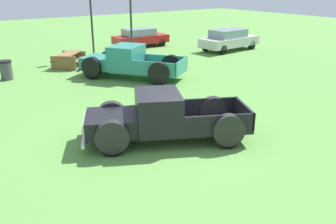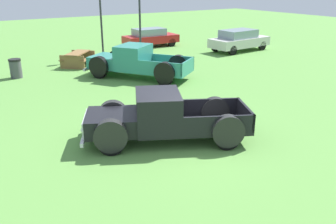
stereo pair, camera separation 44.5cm
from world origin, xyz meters
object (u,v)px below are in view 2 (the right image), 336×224
Objects in this scene: pickup_truck_behind_left at (132,62)px; lamp_post_near at (140,21)px; trash_can at (16,68)px; sedan_distant_a at (150,37)px; sedan_distant_b at (239,40)px; picnic_table at (78,57)px; lamp_post_far at (101,21)px; pickup_truck_foreground at (156,118)px.

lamp_post_near reaches higher than pickup_truck_behind_left.
sedan_distant_a is at bearing 22.19° from trash_can.
sedan_distant_a is at bearing 131.41° from sedan_distant_b.
picnic_table is at bearing 172.01° from sedan_distant_b.
trash_can is at bearing -157.81° from sedan_distant_a.
lamp_post_far is at bearing -155.80° from sedan_distant_a.
lamp_post_far is 4.63× the size of trash_can.
pickup_truck_foreground is 7.81m from pickup_truck_behind_left.
lamp_post_near reaches higher than sedan_distant_a.
lamp_post_near reaches higher than trash_can.
pickup_truck_foreground is 1.17× the size of lamp_post_far.
sedan_distant_a is 7.43m from picnic_table.
picnic_table is (-3.74, 0.57, -1.83)m from lamp_post_near.
trash_can is at bearing -159.52° from lamp_post_far.
pickup_truck_behind_left is 1.20× the size of sedan_distant_b.
picnic_table is at bearing 82.06° from pickup_truck_foreground.
picnic_table is at bearing -153.90° from sedan_distant_a.
pickup_truck_behind_left is 5.63× the size of trash_can.
lamp_post_far is at bearing 73.72° from pickup_truck_foreground.
sedan_distant_a is 0.91× the size of lamp_post_near.
pickup_truck_behind_left is at bearing 67.48° from pickup_truck_foreground.
lamp_post_far reaches higher than picnic_table.
lamp_post_far reaches higher than pickup_truck_foreground.
lamp_post_far is at bearing 134.10° from lamp_post_near.
trash_can is (-7.26, -0.32, -1.85)m from lamp_post_near.
sedan_distant_a is 4.23× the size of trash_can.
lamp_post_near is at bearing 63.33° from pickup_truck_foreground.
lamp_post_far is 1.89× the size of picnic_table.
sedan_distant_b is 1.01× the size of lamp_post_far.
lamp_post_far is 2.98m from picnic_table.
sedan_distant_b is at bearing 13.97° from pickup_truck_behind_left.
trash_can is (-14.42, 0.64, -0.28)m from sedan_distant_b.
pickup_truck_behind_left reaches higher than sedan_distant_b.
pickup_truck_behind_left is 1.22× the size of lamp_post_far.
sedan_distant_a is at bearing 24.20° from lamp_post_far.
picnic_table is (-6.67, -3.27, -0.20)m from sedan_distant_a.
lamp_post_near is 1.91× the size of picnic_table.
pickup_truck_foreground is 12.89m from lamp_post_far.
lamp_post_near is 1.01× the size of lamp_post_far.
lamp_post_far reaches higher than sedan_distant_b.
pickup_truck_foreground is at bearing -119.77° from sedan_distant_a.
lamp_post_far is at bearing 162.95° from sedan_distant_b.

